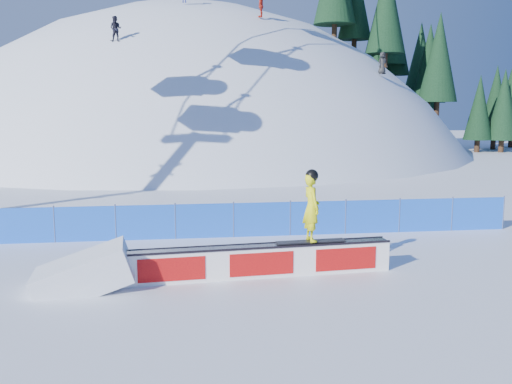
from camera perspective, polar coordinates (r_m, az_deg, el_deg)
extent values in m
plane|color=white|center=(15.52, -4.44, -8.43)|extent=(160.00, 160.00, 0.00)
sphere|color=white|center=(61.14, -6.37, -12.94)|extent=(64.00, 64.00, 64.00)
cylinder|color=#352115|center=(59.39, 6.07, 15.84)|extent=(0.50, 0.50, 1.40)
cylinder|color=#352115|center=(59.53, 7.97, 14.90)|extent=(0.50, 0.50, 1.40)
cylinder|color=#352115|center=(56.44, 10.48, 14.12)|extent=(0.50, 0.50, 1.40)
cylinder|color=#352115|center=(57.73, 11.70, 13.05)|extent=(0.50, 0.50, 1.40)
cone|color=black|center=(58.16, 11.83, 16.87)|extent=(2.89, 2.89, 6.56)
cylinder|color=#352115|center=(59.60, 13.34, 11.33)|extent=(0.50, 0.50, 1.40)
cone|color=black|center=(60.07, 13.52, 16.24)|extent=(4.00, 4.00, 9.09)
cylinder|color=#352115|center=(58.54, 17.17, 7.91)|extent=(0.50, 0.50, 1.40)
cone|color=black|center=(58.76, 17.42, 13.30)|extent=(4.33, 4.33, 9.85)
cylinder|color=#352115|center=(58.81, 17.16, 7.83)|extent=(0.50, 0.50, 1.40)
cone|color=black|center=(58.93, 17.36, 12.12)|extent=(3.36, 3.36, 7.63)
cylinder|color=#352115|center=(65.05, 18.29, 4.85)|extent=(0.50, 0.50, 1.40)
cone|color=black|center=(64.94, 18.53, 9.74)|extent=(4.37, 4.37, 9.92)
cylinder|color=#352115|center=(66.00, 18.91, 4.87)|extent=(0.50, 0.50, 1.40)
cone|color=black|center=(65.89, 19.14, 9.34)|extent=(4.01, 4.01, 9.12)
cylinder|color=#352115|center=(59.23, 23.25, 4.23)|extent=(0.50, 0.50, 1.40)
cone|color=black|center=(59.10, 23.49, 8.13)|extent=(3.02, 3.02, 6.87)
cylinder|color=#352115|center=(62.78, 23.41, 4.44)|extent=(0.50, 0.50, 1.40)
cone|color=black|center=(62.66, 23.68, 8.77)|extent=(3.65, 3.65, 8.29)
cube|color=blue|center=(19.73, -5.15, -2.90)|extent=(22.00, 0.03, 1.20)
cylinder|color=#424E78|center=(20.16, -19.52, -2.98)|extent=(0.05, 0.05, 1.30)
cylinder|color=#424E78|center=(19.84, -13.86, -2.91)|extent=(0.05, 0.05, 1.30)
cylinder|color=#424E78|center=(19.71, -8.06, -2.82)|extent=(0.05, 0.05, 1.30)
cylinder|color=#424E78|center=(19.78, -2.26, -2.69)|extent=(0.05, 0.05, 1.30)
cylinder|color=#424E78|center=(20.05, 3.45, -2.54)|extent=(0.05, 0.05, 1.30)
cylinder|color=#424E78|center=(20.52, 8.95, -2.37)|extent=(0.05, 0.05, 1.30)
cylinder|color=#424E78|center=(21.17, 14.15, -2.19)|extent=(0.05, 0.05, 1.30)
cylinder|color=#424E78|center=(21.97, 19.01, -2.01)|extent=(0.05, 0.05, 1.30)
cylinder|color=#424E78|center=(22.93, 23.50, -1.83)|extent=(0.05, 0.05, 1.30)
cube|color=white|center=(15.37, 0.39, -6.98)|extent=(7.27, 1.06, 0.82)
cube|color=gray|center=(15.26, 0.39, -5.44)|extent=(7.20, 1.08, 0.04)
cube|color=black|center=(15.03, 0.59, -5.63)|extent=(7.23, 0.64, 0.05)
cube|color=black|center=(15.48, 0.19, -5.20)|extent=(7.23, 0.64, 0.05)
cube|color=red|center=(15.15, 0.58, -7.22)|extent=(6.87, 0.60, 0.61)
cube|color=red|center=(15.59, 0.19, -6.75)|extent=(6.87, 0.60, 0.61)
cube|color=black|center=(15.61, 5.51, -4.95)|extent=(1.93, 0.50, 0.04)
imported|color=yellow|center=(15.41, 5.56, -1.54)|extent=(0.55, 0.74, 1.85)
sphere|color=black|center=(15.28, 5.61, 1.64)|extent=(0.35, 0.35, 0.35)
imported|color=black|center=(40.41, -13.86, 15.58)|extent=(0.93, 0.80, 1.65)
imported|color=red|center=(45.88, 0.49, 18.09)|extent=(0.70, 1.05, 1.65)
imported|color=#252525|center=(45.67, 12.53, 12.47)|extent=(0.93, 0.76, 1.65)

